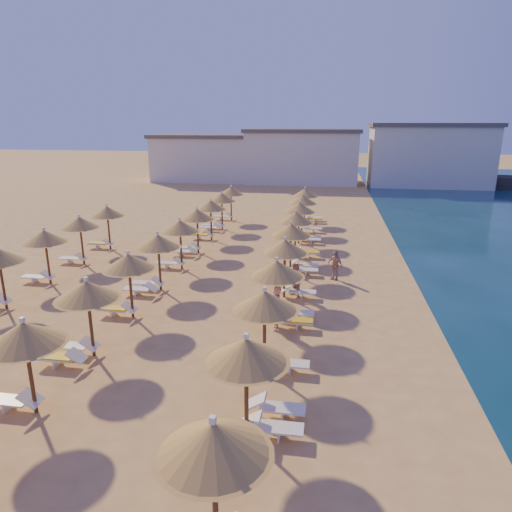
% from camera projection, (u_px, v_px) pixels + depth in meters
% --- Properties ---
extents(ground, '(220.00, 220.00, 0.00)m').
position_uv_depth(ground, '(212.00, 305.00, 21.36)').
color(ground, '#E1A963').
rests_on(ground, ground).
extents(jetty, '(30.10, 10.90, 1.50)m').
position_uv_depth(jetty, '(507.00, 182.00, 58.48)').
color(jetty, black).
rests_on(jetty, ground).
extents(hotel_blocks, '(45.85, 9.46, 8.10)m').
position_uv_depth(hotel_blocks, '(318.00, 156.00, 62.84)').
color(hotel_blocks, white).
rests_on(hotel_blocks, ground).
extents(parasol_row_east, '(2.33, 36.98, 3.04)m').
position_uv_depth(parasol_row_east, '(285.00, 248.00, 21.67)').
color(parasol_row_east, brown).
rests_on(parasol_row_east, ground).
extents(parasol_row_west, '(2.33, 36.98, 3.04)m').
position_uv_depth(parasol_row_west, '(158.00, 242.00, 22.62)').
color(parasol_row_west, brown).
rests_on(parasol_row_west, ground).
extents(parasol_row_inland, '(2.33, 19.65, 3.04)m').
position_uv_depth(parasol_row_inland, '(23.00, 246.00, 21.91)').
color(parasol_row_inland, brown).
rests_on(parasol_row_inland, ground).
extents(loungers, '(15.58, 36.10, 0.66)m').
position_uv_depth(loungers, '(190.00, 287.00, 22.70)').
color(loungers, white).
rests_on(loungers, ground).
extents(beachgoer_c, '(1.00, 0.90, 1.63)m').
position_uv_depth(beachgoer_c, '(335.00, 265.00, 24.65)').
color(beachgoer_c, tan).
rests_on(beachgoer_c, ground).
extents(beachgoer_a, '(0.52, 0.73, 1.89)m').
position_uv_depth(beachgoer_a, '(276.00, 308.00, 18.57)').
color(beachgoer_a, tan).
rests_on(beachgoer_a, ground).
extents(beachgoer_b, '(1.02, 1.01, 1.66)m').
position_uv_depth(beachgoer_b, '(296.00, 281.00, 22.17)').
color(beachgoer_b, tan).
rests_on(beachgoer_b, ground).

